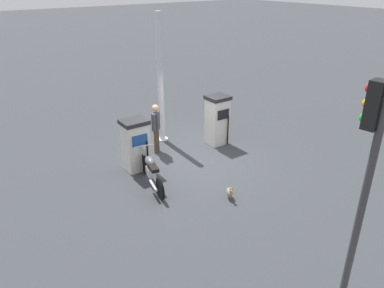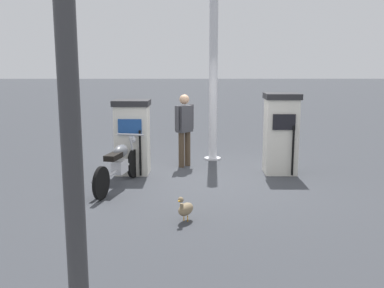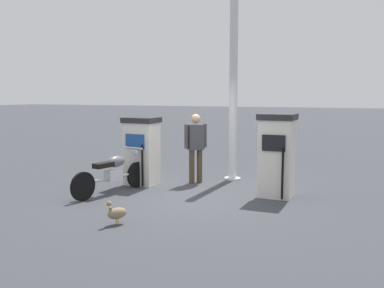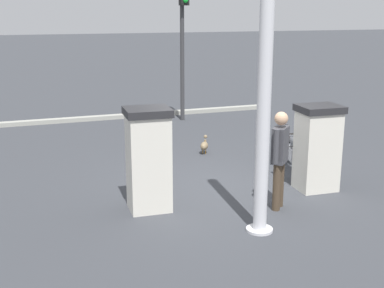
{
  "view_description": "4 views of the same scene",
  "coord_description": "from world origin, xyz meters",
  "px_view_note": "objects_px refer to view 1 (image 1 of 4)",
  "views": [
    {
      "loc": [
        8.29,
        -6.07,
        5.31
      ],
      "look_at": [
        0.59,
        -0.36,
        0.9
      ],
      "focal_mm": 34.59,
      "sensor_mm": 36.0,
      "label": 1
    },
    {
      "loc": [
        8.41,
        -0.37,
        2.29
      ],
      "look_at": [
        0.4,
        -0.31,
        0.81
      ],
      "focal_mm": 40.61,
      "sensor_mm": 36.0,
      "label": 2
    },
    {
      "loc": [
        8.03,
        3.25,
        2.09
      ],
      "look_at": [
        0.4,
        0.09,
        1.12
      ],
      "focal_mm": 40.04,
      "sensor_mm": 36.0,
      "label": 3
    },
    {
      "loc": [
        -8.39,
        3.39,
        3.22
      ],
      "look_at": [
        0.93,
        0.33,
        0.63
      ],
      "focal_mm": 48.51,
      "sensor_mm": 36.0,
      "label": 4
    }
  ],
  "objects_px": {
    "fuel_pump_near": "(136,145)",
    "fuel_pump_far": "(217,120)",
    "wandering_duck": "(230,192)",
    "canopy_support_pole": "(160,82)",
    "attendant_person": "(156,126)",
    "motorcycle_near_pump": "(151,170)",
    "roadside_traffic_light": "(366,165)"
  },
  "relations": [
    {
      "from": "attendant_person",
      "to": "wandering_duck",
      "type": "distance_m",
      "value": 3.58
    },
    {
      "from": "attendant_person",
      "to": "canopy_support_pole",
      "type": "bearing_deg",
      "value": 137.47
    },
    {
      "from": "fuel_pump_far",
      "to": "motorcycle_near_pump",
      "type": "relative_size",
      "value": 0.83
    },
    {
      "from": "wandering_duck",
      "to": "attendant_person",
      "type": "bearing_deg",
      "value": -179.23
    },
    {
      "from": "fuel_pump_near",
      "to": "attendant_person",
      "type": "distance_m",
      "value": 1.26
    },
    {
      "from": "wandering_duck",
      "to": "fuel_pump_near",
      "type": "bearing_deg",
      "value": -158.49
    },
    {
      "from": "fuel_pump_near",
      "to": "canopy_support_pole",
      "type": "bearing_deg",
      "value": 127.82
    },
    {
      "from": "wandering_duck",
      "to": "roadside_traffic_light",
      "type": "xyz_separation_m",
      "value": [
        3.6,
        -0.62,
        2.52
      ]
    },
    {
      "from": "wandering_duck",
      "to": "roadside_traffic_light",
      "type": "height_order",
      "value": "roadside_traffic_light"
    },
    {
      "from": "motorcycle_near_pump",
      "to": "roadside_traffic_light",
      "type": "relative_size",
      "value": 0.51
    },
    {
      "from": "fuel_pump_far",
      "to": "motorcycle_near_pump",
      "type": "xyz_separation_m",
      "value": [
        1.03,
        -3.24,
        -0.41
      ]
    },
    {
      "from": "roadside_traffic_light",
      "to": "canopy_support_pole",
      "type": "relative_size",
      "value": 0.93
    },
    {
      "from": "fuel_pump_far",
      "to": "wandering_duck",
      "type": "xyz_separation_m",
      "value": [
        2.87,
        -1.98,
        -0.66
      ]
    },
    {
      "from": "attendant_person",
      "to": "canopy_support_pole",
      "type": "xyz_separation_m",
      "value": [
        -0.74,
        0.68,
        1.15
      ]
    },
    {
      "from": "wandering_duck",
      "to": "canopy_support_pole",
      "type": "height_order",
      "value": "canopy_support_pole"
    },
    {
      "from": "attendant_person",
      "to": "wandering_duck",
      "type": "bearing_deg",
      "value": 0.77
    },
    {
      "from": "wandering_duck",
      "to": "motorcycle_near_pump",
      "type": "bearing_deg",
      "value": -145.65
    },
    {
      "from": "wandering_duck",
      "to": "roadside_traffic_light",
      "type": "distance_m",
      "value": 4.44
    },
    {
      "from": "attendant_person",
      "to": "wandering_duck",
      "type": "height_order",
      "value": "attendant_person"
    },
    {
      "from": "fuel_pump_near",
      "to": "motorcycle_near_pump",
      "type": "height_order",
      "value": "fuel_pump_near"
    },
    {
      "from": "fuel_pump_far",
      "to": "canopy_support_pole",
      "type": "height_order",
      "value": "canopy_support_pole"
    },
    {
      "from": "fuel_pump_far",
      "to": "attendant_person",
      "type": "relative_size",
      "value": 1.04
    },
    {
      "from": "wandering_duck",
      "to": "canopy_support_pole",
      "type": "distance_m",
      "value": 4.68
    },
    {
      "from": "motorcycle_near_pump",
      "to": "fuel_pump_far",
      "type": "bearing_deg",
      "value": 107.72
    },
    {
      "from": "fuel_pump_far",
      "to": "wandering_duck",
      "type": "distance_m",
      "value": 3.55
    },
    {
      "from": "fuel_pump_far",
      "to": "attendant_person",
      "type": "height_order",
      "value": "fuel_pump_far"
    },
    {
      "from": "roadside_traffic_light",
      "to": "attendant_person",
      "type": "bearing_deg",
      "value": 175.37
    },
    {
      "from": "fuel_pump_far",
      "to": "attendant_person",
      "type": "bearing_deg",
      "value": -107.24
    },
    {
      "from": "fuel_pump_near",
      "to": "fuel_pump_far",
      "type": "height_order",
      "value": "fuel_pump_far"
    },
    {
      "from": "fuel_pump_near",
      "to": "attendant_person",
      "type": "relative_size",
      "value": 0.96
    },
    {
      "from": "wandering_duck",
      "to": "fuel_pump_far",
      "type": "bearing_deg",
      "value": 145.41
    },
    {
      "from": "motorcycle_near_pump",
      "to": "wandering_duck",
      "type": "xyz_separation_m",
      "value": [
        1.84,
        1.26,
        -0.26
      ]
    }
  ]
}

